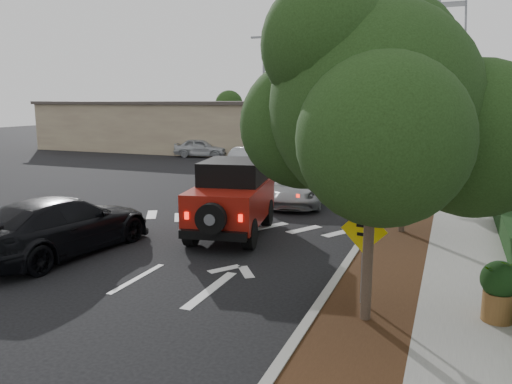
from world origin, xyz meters
The scene contains 19 objects.
ground centered at (0.00, 0.00, 0.00)m, with size 120.00×120.00×0.00m, color black.
curb centered at (4.60, 12.00, 0.07)m, with size 0.20×70.00×0.15m, color #9E9B93.
planting_strip centered at (5.60, 12.00, 0.06)m, with size 1.80×70.00×0.12m, color black.
sidewalk centered at (7.50, 12.00, 0.06)m, with size 2.00×70.00×0.12m, color gray.
hedge centered at (8.90, 12.00, 0.40)m, with size 0.80×70.00×0.80m, color black.
commercial_building centered at (-16.00, 30.00, 2.00)m, with size 22.00×12.00×4.00m, color #88735E.
transmission_tower centered at (6.00, 48.00, 0.00)m, with size 7.00×4.00×28.00m, color slate, non-canonical shape.
street_tree_near centered at (5.60, -0.50, 0.00)m, with size 3.80×3.80×5.92m, color black, non-canonical shape.
street_tree_mid centered at (5.60, 6.50, 0.00)m, with size 3.20×3.20×5.32m, color black, non-canonical shape.
street_tree_far centered at (5.60, 13.00, 0.00)m, with size 3.40×3.40×5.62m, color black, non-canonical shape.
light_pole_a centered at (-6.50, 26.00, 0.00)m, with size 2.00×0.22×9.00m, color slate, non-canonical shape.
light_pole_b centered at (-7.50, 38.00, 0.00)m, with size 2.00×0.22×9.00m, color slate, non-canonical shape.
red_jeep centered at (0.46, 4.75, 1.21)m, with size 2.76×4.84×2.38m.
silver_suv_ahead centered at (1.03, 10.05, 0.66)m, with size 2.18×4.72×1.31m, color #96999D.
black_suv_oncoming centered at (-3.15, 0.96, 0.82)m, with size 2.29×5.65×1.64m, color black.
silver_sedan_oncoming centered at (-3.80, 16.86, 0.82)m, with size 1.74×4.98×1.64m, color #94969B.
parked_suv centered at (-10.80, 24.03, 0.71)m, with size 1.67×4.16×1.42m, color #B2B6BB.
speed_hump_sign centered at (5.40, 0.22, 1.43)m, with size 0.97×0.14×2.07m.
terracotta_planter centered at (7.96, 0.32, 0.84)m, with size 0.71×0.71×1.25m.
Camera 1 is at (6.95, -9.72, 4.30)m, focal length 35.00 mm.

